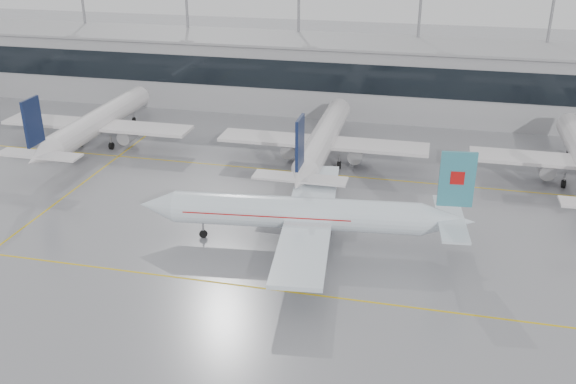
# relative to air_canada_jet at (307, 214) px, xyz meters

# --- Properties ---
(ground) EXTENTS (320.00, 320.00, 0.00)m
(ground) POSITION_rel_air_canada_jet_xyz_m (-2.65, -9.84, -3.62)
(ground) COLOR gray
(ground) RESTS_ON ground
(taxi_line_main) EXTENTS (120.00, 0.25, 0.01)m
(taxi_line_main) POSITION_rel_air_canada_jet_xyz_m (-2.65, -9.84, -3.61)
(taxi_line_main) COLOR gold
(taxi_line_main) RESTS_ON ground
(taxi_line_north) EXTENTS (120.00, 0.25, 0.01)m
(taxi_line_north) POSITION_rel_air_canada_jet_xyz_m (-2.65, 20.16, -3.61)
(taxi_line_north) COLOR gold
(taxi_line_north) RESTS_ON ground
(taxi_line_cross) EXTENTS (0.25, 60.00, 0.01)m
(taxi_line_cross) POSITION_rel_air_canada_jet_xyz_m (-32.65, 5.16, -3.61)
(taxi_line_cross) COLOR gold
(taxi_line_cross) RESTS_ON ground
(terminal) EXTENTS (180.00, 15.00, 12.00)m
(terminal) POSITION_rel_air_canada_jet_xyz_m (-2.65, 52.16, 2.38)
(terminal) COLOR gray
(terminal) RESTS_ON ground
(terminal_glass) EXTENTS (180.00, 0.20, 5.00)m
(terminal_glass) POSITION_rel_air_canada_jet_xyz_m (-2.65, 44.61, 3.88)
(terminal_glass) COLOR black
(terminal_glass) RESTS_ON ground
(terminal_roof) EXTENTS (182.00, 16.00, 0.40)m
(terminal_roof) POSITION_rel_air_canada_jet_xyz_m (-2.65, 52.16, 8.58)
(terminal_roof) COLOR gray
(terminal_roof) RESTS_ON ground
(light_masts) EXTENTS (156.40, 1.00, 22.60)m
(light_masts) POSITION_rel_air_canada_jet_xyz_m (-2.65, 58.16, 9.73)
(light_masts) COLOR gray
(light_masts) RESTS_ON ground
(air_canada_jet) EXTENTS (36.42, 29.25, 11.42)m
(air_canada_jet) POSITION_rel_air_canada_jet_xyz_m (0.00, 0.00, 0.00)
(air_canada_jet) COLOR silver
(air_canada_jet) RESTS_ON ground
(parked_jet_b) EXTENTS (29.64, 36.96, 11.72)m
(parked_jet_b) POSITION_rel_air_canada_jet_xyz_m (-37.65, 23.85, 0.09)
(parked_jet_b) COLOR silver
(parked_jet_b) RESTS_ON ground
(parked_jet_c) EXTENTS (29.64, 36.96, 11.72)m
(parked_jet_c) POSITION_rel_air_canada_jet_xyz_m (-2.65, 23.85, 0.09)
(parked_jet_c) COLOR silver
(parked_jet_c) RESTS_ON ground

